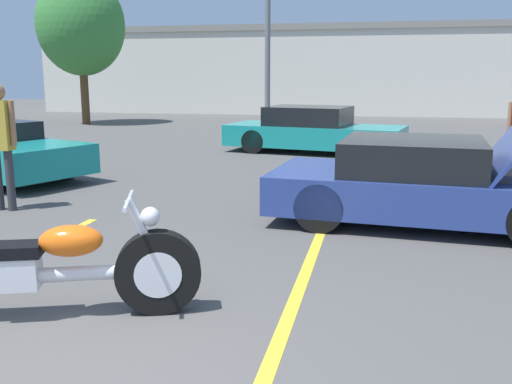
{
  "coord_description": "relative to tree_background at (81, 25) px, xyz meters",
  "views": [
    {
      "loc": [
        1.86,
        -2.6,
        1.96
      ],
      "look_at": [
        0.67,
        2.92,
        0.8
      ],
      "focal_mm": 40.0,
      "sensor_mm": 36.0,
      "label": 1
    }
  ],
  "objects": [
    {
      "name": "motorcycle",
      "position": [
        9.04,
        -17.47,
        -3.47
      ],
      "size": [
        2.56,
        1.12,
        0.99
      ],
      "rotation": [
        0.0,
        0.0,
        0.34
      ],
      "color": "black",
      "rests_on": "ground"
    },
    {
      "name": "parked_car_mid_row",
      "position": [
        10.06,
        -6.72,
        -3.34
      ],
      "size": [
        4.71,
        2.55,
        1.17
      ],
      "rotation": [
        0.0,
        0.0,
        -0.18
      ],
      "color": "teal",
      "rests_on": "ground"
    },
    {
      "name": "spectator_near_motorcycle",
      "position": [
        6.37,
        -14.12,
        -2.78
      ],
      "size": [
        0.52,
        0.24,
        1.85
      ],
      "color": "#333338",
      "rests_on": "ground"
    },
    {
      "name": "show_car_hood_open",
      "position": [
        12.35,
        -13.58,
        -3.33
      ],
      "size": [
        4.15,
        2.27,
        1.84
      ],
      "rotation": [
        0.0,
        0.0,
        -0.08
      ],
      "color": "navy",
      "rests_on": "ground"
    },
    {
      "name": "far_building",
      "position": [
        9.86,
        8.85,
        -1.55
      ],
      "size": [
        32.0,
        4.2,
        4.4
      ],
      "color": "beige",
      "rests_on": "ground"
    },
    {
      "name": "tree_background",
      "position": [
        0.0,
        0.0,
        0.0
      ],
      "size": [
        3.43,
        3.43,
        5.88
      ],
      "color": "brown",
      "rests_on": "ground"
    },
    {
      "name": "parking_stripe_back",
      "position": [
        11.05,
        -17.35,
        -3.88
      ],
      "size": [
        0.12,
        5.94,
        0.01
      ],
      "primitive_type": "cube",
      "color": "yellow",
      "rests_on": "ground"
    }
  ]
}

